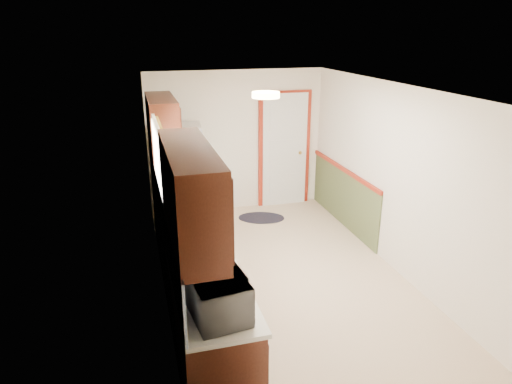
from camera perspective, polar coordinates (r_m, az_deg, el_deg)
room_shell at (r=5.53m, az=3.53°, el=0.43°), size 3.20×5.20×2.52m
kitchen_run at (r=5.17m, az=-8.64°, el=-5.93°), size 0.63×4.00×2.20m
back_wall_trim at (r=7.93m, az=5.11°, el=4.06°), size 1.12×2.30×2.08m
ceiling_fixture at (r=4.98m, az=1.23°, el=12.05°), size 0.30×0.30×0.06m
microwave at (r=3.58m, az=-4.89°, el=-12.11°), size 0.41×0.65×0.41m
refrigerator at (r=7.35m, az=-9.33°, el=2.01°), size 0.74×0.72×1.63m
rug at (r=7.73m, az=0.68°, el=-3.24°), size 0.89×0.72×0.01m
cooktop at (r=6.20m, az=-9.69°, el=-0.13°), size 0.48×0.58×0.02m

